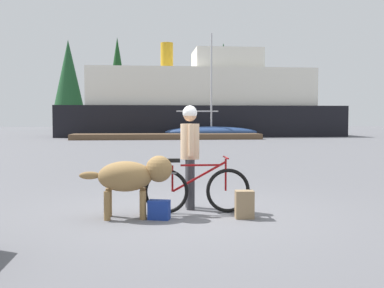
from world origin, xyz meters
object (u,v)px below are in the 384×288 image
(backpack, at_px, (244,204))
(bicycle, at_px, (197,189))
(person_cyclist, at_px, (190,146))
(ferry_boat, at_px, (201,104))
(handbag_pannier, at_px, (159,210))
(dog, at_px, (132,176))
(sailboat_moored, at_px, (211,132))

(backpack, bearing_deg, bicycle, 146.87)
(person_cyclist, relative_size, backpack, 4.09)
(bicycle, height_order, ferry_boat, ferry_boat)
(handbag_pannier, xyz_separation_m, ferry_boat, (4.77, 34.42, 2.69))
(dog, relative_size, ferry_boat, 0.06)
(bicycle, height_order, handbag_pannier, bicycle)
(sailboat_moored, bearing_deg, bicycle, -98.62)
(backpack, bearing_deg, person_cyclist, 131.10)
(backpack, distance_m, ferry_boat, 34.74)
(bicycle, xyz_separation_m, ferry_boat, (4.15, 34.02, 2.45))
(person_cyclist, xyz_separation_m, handbag_pannier, (-0.55, -0.82, -0.91))
(dog, height_order, backpack, dog)
(dog, bearing_deg, ferry_boat, 81.41)
(backpack, height_order, sailboat_moored, sailboat_moored)
(backpack, xyz_separation_m, ferry_boat, (3.46, 34.47, 2.62))
(handbag_pannier, bearing_deg, dog, 157.53)
(person_cyclist, xyz_separation_m, backpack, (0.76, -0.87, -0.85))
(handbag_pannier, xyz_separation_m, sailboat_moored, (5.00, 29.29, 0.35))
(person_cyclist, relative_size, ferry_boat, 0.07)
(backpack, xyz_separation_m, sailboat_moored, (3.69, 29.34, 0.28))
(sailboat_moored, bearing_deg, handbag_pannier, -99.68)
(handbag_pannier, bearing_deg, person_cyclist, 56.05)
(bicycle, relative_size, ferry_boat, 0.07)
(bicycle, relative_size, backpack, 4.04)
(backpack, distance_m, handbag_pannier, 1.31)
(bicycle, height_order, dog, dog)
(bicycle, distance_m, sailboat_moored, 29.22)
(ferry_boat, bearing_deg, bicycle, -96.96)
(bicycle, distance_m, ferry_boat, 34.36)
(person_cyclist, relative_size, dog, 1.23)
(dog, distance_m, handbag_pannier, 0.66)
(dog, bearing_deg, sailboat_moored, 79.50)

